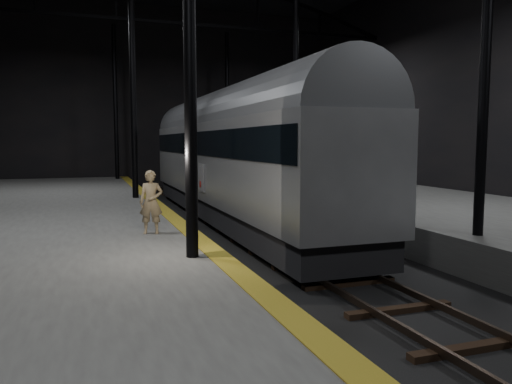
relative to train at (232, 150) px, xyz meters
name	(u,v)px	position (x,y,z in m)	size (l,w,h in m)	color
ground	(285,251)	(0.00, -5.94, -3.09)	(44.00, 44.00, 0.00)	black
platform_left	(24,253)	(-7.50, -5.94, -2.59)	(9.00, 43.80, 1.00)	#4C4B49
platform_right	(476,223)	(7.50, -5.94, -2.59)	(9.00, 43.80, 1.00)	#4C4B49
tactile_strip	(183,225)	(-3.25, -5.94, -2.09)	(0.50, 43.80, 0.01)	olive
track	(285,249)	(0.00, -5.94, -3.03)	(2.40, 43.00, 0.24)	#3F3328
train	(232,150)	(0.00, 0.00, 0.00)	(3.11, 20.76, 5.55)	#9FA1A6
woman	(151,202)	(-4.26, -6.91, -1.25)	(0.62, 0.40, 1.69)	tan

